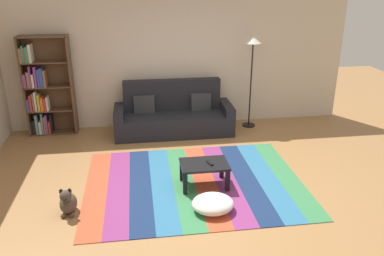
{
  "coord_description": "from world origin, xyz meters",
  "views": [
    {
      "loc": [
        -0.85,
        -5.17,
        2.92
      ],
      "look_at": [
        -0.02,
        0.54,
        0.65
      ],
      "focal_mm": 36.74,
      "sensor_mm": 36.0,
      "label": 1
    }
  ],
  "objects_px": {
    "couch": "(173,116)",
    "tv_remote": "(210,163)",
    "bookshelf": "(43,90)",
    "dog": "(68,202)",
    "standing_lamp": "(253,52)",
    "pouf": "(213,204)",
    "coffee_table": "(204,168)"
  },
  "relations": [
    {
      "from": "couch",
      "to": "tv_remote",
      "type": "bearing_deg",
      "value": -82.08
    },
    {
      "from": "bookshelf",
      "to": "dog",
      "type": "xyz_separation_m",
      "value": [
        0.79,
        -2.91,
        -0.72
      ]
    },
    {
      "from": "standing_lamp",
      "to": "dog",
      "type": "bearing_deg",
      "value": -139.46
    },
    {
      "from": "couch",
      "to": "bookshelf",
      "type": "distance_m",
      "value": 2.51
    },
    {
      "from": "bookshelf",
      "to": "pouf",
      "type": "relative_size",
      "value": 3.4
    },
    {
      "from": "pouf",
      "to": "tv_remote",
      "type": "bearing_deg",
      "value": 83.35
    },
    {
      "from": "coffee_table",
      "to": "pouf",
      "type": "height_order",
      "value": "coffee_table"
    },
    {
      "from": "pouf",
      "to": "tv_remote",
      "type": "xyz_separation_m",
      "value": [
        0.08,
        0.65,
        0.27
      ]
    },
    {
      "from": "couch",
      "to": "pouf",
      "type": "bearing_deg",
      "value": -85.37
    },
    {
      "from": "bookshelf",
      "to": "dog",
      "type": "distance_m",
      "value": 3.1
    },
    {
      "from": "couch",
      "to": "pouf",
      "type": "relative_size",
      "value": 4.08
    },
    {
      "from": "couch",
      "to": "pouf",
      "type": "xyz_separation_m",
      "value": [
        0.23,
        -2.85,
        -0.23
      ]
    },
    {
      "from": "standing_lamp",
      "to": "tv_remote",
      "type": "distance_m",
      "value": 2.87
    },
    {
      "from": "coffee_table",
      "to": "standing_lamp",
      "type": "relative_size",
      "value": 0.38
    },
    {
      "from": "bookshelf",
      "to": "tv_remote",
      "type": "height_order",
      "value": "bookshelf"
    },
    {
      "from": "bookshelf",
      "to": "tv_remote",
      "type": "xyz_separation_m",
      "value": [
        2.74,
        -2.49,
        -0.5
      ]
    },
    {
      "from": "couch",
      "to": "tv_remote",
      "type": "relative_size",
      "value": 15.07
    },
    {
      "from": "couch",
      "to": "coffee_table",
      "type": "xyz_separation_m",
      "value": [
        0.23,
        -2.18,
        -0.04
      ]
    },
    {
      "from": "dog",
      "to": "tv_remote",
      "type": "height_order",
      "value": "dog"
    },
    {
      "from": "dog",
      "to": "standing_lamp",
      "type": "height_order",
      "value": "standing_lamp"
    },
    {
      "from": "standing_lamp",
      "to": "couch",
      "type": "bearing_deg",
      "value": -175.84
    },
    {
      "from": "pouf",
      "to": "standing_lamp",
      "type": "relative_size",
      "value": 0.3
    },
    {
      "from": "bookshelf",
      "to": "coffee_table",
      "type": "bearing_deg",
      "value": -42.79
    },
    {
      "from": "pouf",
      "to": "standing_lamp",
      "type": "bearing_deg",
      "value": 65.86
    },
    {
      "from": "dog",
      "to": "standing_lamp",
      "type": "bearing_deg",
      "value": 40.54
    },
    {
      "from": "tv_remote",
      "to": "couch",
      "type": "bearing_deg",
      "value": 80.29
    },
    {
      "from": "standing_lamp",
      "to": "pouf",
      "type": "bearing_deg",
      "value": -114.14
    },
    {
      "from": "couch",
      "to": "standing_lamp",
      "type": "relative_size",
      "value": 1.24
    },
    {
      "from": "tv_remote",
      "to": "dog",
      "type": "bearing_deg",
      "value": 174.53
    },
    {
      "from": "couch",
      "to": "tv_remote",
      "type": "distance_m",
      "value": 2.23
    },
    {
      "from": "dog",
      "to": "couch",
      "type": "bearing_deg",
      "value": 57.99
    },
    {
      "from": "couch",
      "to": "dog",
      "type": "relative_size",
      "value": 5.69
    }
  ]
}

